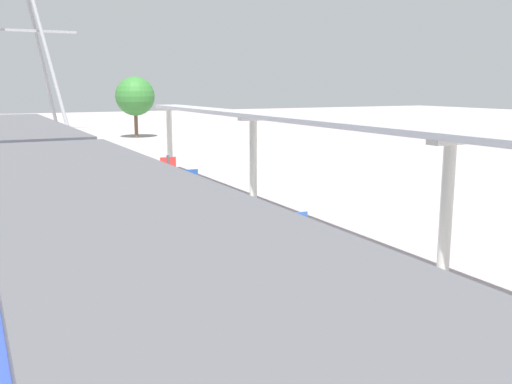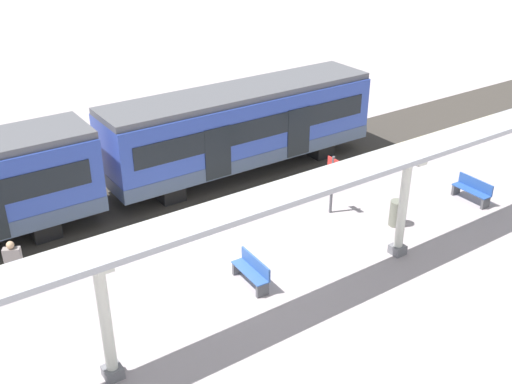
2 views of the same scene
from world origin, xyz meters
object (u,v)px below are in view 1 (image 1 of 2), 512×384
at_px(train_near_carriage, 112,329).
at_px(canopy_pillar_third, 253,163).
at_px(platform_info_sign, 169,180).
at_px(trash_bin, 208,194).
at_px(train_far_carriage, 20,179).
at_px(bench_mid_platform, 183,180).
at_px(canopy_pillar_second, 446,214).
at_px(passenger_waiting_near_edge, 276,291).
at_px(bench_near_end, 287,228).
at_px(canopy_pillar_fourth, 170,140).

distance_m(train_near_carriage, canopy_pillar_third, 14.98).
bearing_deg(platform_info_sign, canopy_pillar_third, -0.18).
relative_size(trash_bin, platform_info_sign, 0.42).
bearing_deg(train_far_carriage, bench_mid_platform, 38.42).
height_order(bench_mid_platform, trash_bin, trash_bin).
relative_size(train_near_carriage, canopy_pillar_second, 3.32).
distance_m(train_near_carriage, train_far_carriage, 11.95).
bearing_deg(canopy_pillar_third, trash_bin, 136.00).
bearing_deg(trash_bin, platform_info_sign, -146.98).
xyz_separation_m(train_near_carriage, passenger_waiting_near_edge, (3.28, 2.06, -0.79)).
height_order(train_far_carriage, platform_info_sign, train_far_carriage).
xyz_separation_m(bench_near_end, trash_bin, (-0.05, 6.04, 0.02)).
bearing_deg(train_far_carriage, canopy_pillar_third, 4.58).
xyz_separation_m(canopy_pillar_fourth, trash_bin, (-1.33, -8.51, -1.27)).
bearing_deg(train_far_carriage, canopy_pillar_fourth, 52.20).
bearing_deg(canopy_pillar_second, trash_bin, 96.94).
height_order(train_far_carriage, canopy_pillar_third, train_far_carriage).
bearing_deg(bench_mid_platform, canopy_pillar_third, -78.42).
xyz_separation_m(trash_bin, platform_info_sign, (-1.96, -1.27, 0.86)).
bearing_deg(bench_near_end, bench_mid_platform, 88.47).
xyz_separation_m(train_near_carriage, train_far_carriage, (0.00, 11.95, 0.00)).
distance_m(canopy_pillar_fourth, bench_mid_platform, 5.10).
xyz_separation_m(platform_info_sign, passenger_waiting_near_edge, (-1.54, -10.56, -0.29)).
bearing_deg(trash_bin, train_near_carriage, -116.00).
bearing_deg(platform_info_sign, passenger_waiting_near_edge, -98.28).
bearing_deg(train_near_carriage, bench_mid_platform, 68.04).
bearing_deg(canopy_pillar_third, bench_mid_platform, 101.58).
bearing_deg(train_near_carriage, trash_bin, 64.00).
height_order(canopy_pillar_third, canopy_pillar_fourth, same).
bearing_deg(passenger_waiting_near_edge, trash_bin, 73.54).
distance_m(train_near_carriage, bench_near_end, 10.50).
xyz_separation_m(bench_mid_platform, platform_info_sign, (-2.27, -4.96, 0.89)).
xyz_separation_m(canopy_pillar_second, bench_near_end, (-1.28, 4.89, -1.29)).
height_order(canopy_pillar_second, bench_mid_platform, canopy_pillar_second).
distance_m(bench_near_end, bench_mid_platform, 9.72).
height_order(bench_near_end, trash_bin, trash_bin).
distance_m(train_near_carriage, platform_info_sign, 13.51).
bearing_deg(bench_mid_platform, canopy_pillar_second, -86.01).
height_order(canopy_pillar_fourth, trash_bin, canopy_pillar_fourth).
relative_size(train_near_carriage, train_far_carriage, 1.00).
xyz_separation_m(bench_near_end, passenger_waiting_near_edge, (-3.55, -5.79, 0.60)).
distance_m(train_near_carriage, bench_mid_platform, 19.00).
bearing_deg(canopy_pillar_third, canopy_pillar_fourth, 90.00).
xyz_separation_m(trash_bin, passenger_waiting_near_edge, (-3.50, -11.83, 0.58)).
distance_m(canopy_pillar_second, passenger_waiting_near_edge, 4.96).
bearing_deg(bench_mid_platform, trash_bin, -94.84).
relative_size(canopy_pillar_second, passenger_waiting_near_edge, 2.05).
distance_m(canopy_pillar_third, passenger_waiting_near_edge, 11.62).
relative_size(canopy_pillar_second, trash_bin, 3.69).
distance_m(canopy_pillar_fourth, passenger_waiting_near_edge, 20.92).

